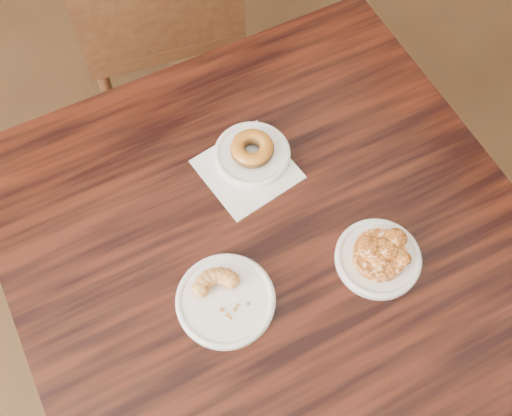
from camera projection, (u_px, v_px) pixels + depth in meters
floor at (301, 328)px, 1.89m from camera, size 5.00×5.00×0.00m
cafe_table at (270, 309)px, 1.52m from camera, size 1.10×1.10×0.75m
chair_far at (151, 1)px, 1.89m from camera, size 0.62×0.62×0.90m
napkin at (247, 169)px, 1.26m from camera, size 0.17×0.17×0.00m
plate_donut at (252, 155)px, 1.27m from camera, size 0.15×0.15×0.01m
plate_cruller at (226, 301)px, 1.13m from camera, size 0.18×0.18×0.01m
plate_fritter at (378, 259)px, 1.17m from camera, size 0.16×0.16×0.01m
glazed_donut at (252, 149)px, 1.25m from camera, size 0.09×0.09×0.03m
apple_fritter at (380, 254)px, 1.15m from camera, size 0.13×0.13×0.03m
cruller_fragment at (225, 297)px, 1.12m from camera, size 0.11×0.11×0.03m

